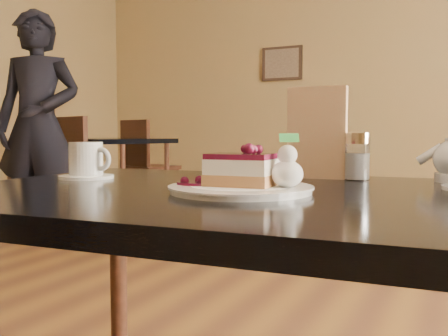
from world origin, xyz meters
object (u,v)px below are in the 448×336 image
at_px(dessert_plate, 241,189).
at_px(bg_table_far_left, 108,215).
at_px(cheesecake_slice, 241,170).
at_px(coffee_set, 87,162).
at_px(main_table, 250,230).
at_px(patron, 38,126).

relative_size(dessert_plate, bg_table_far_left, 0.13).
distance_m(dessert_plate, cheesecake_slice, 0.04).
bearing_deg(cheesecake_slice, bg_table_far_left, 129.20).
height_order(dessert_plate, coffee_set, coffee_set).
bearing_deg(bg_table_far_left, cheesecake_slice, -30.24).
xyz_separation_m(main_table, cheesecake_slice, (0.00, -0.05, 0.12)).
xyz_separation_m(cheesecake_slice, patron, (-2.69, 2.06, 0.12)).
relative_size(main_table, bg_table_far_left, 0.64).
relative_size(main_table, dessert_plate, 4.81).
bearing_deg(main_table, bg_table_far_left, 129.66).
bearing_deg(patron, coffee_set, -63.56).
xyz_separation_m(main_table, dessert_plate, (0.00, -0.05, 0.08)).
bearing_deg(coffee_set, patron, 138.64).
bearing_deg(dessert_plate, patron, 142.46).
xyz_separation_m(cheesecake_slice, bg_table_far_left, (-2.73, 2.95, -0.72)).
distance_m(main_table, patron, 3.36).
xyz_separation_m(dessert_plate, cheesecake_slice, (-0.00, 0.00, 0.04)).
bearing_deg(patron, bg_table_far_left, 70.72).
height_order(cheesecake_slice, bg_table_far_left, cheesecake_slice).
height_order(main_table, coffee_set, coffee_set).
xyz_separation_m(main_table, patron, (-2.68, 2.01, 0.24)).
distance_m(dessert_plate, bg_table_far_left, 4.08).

